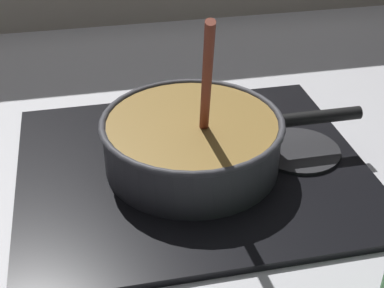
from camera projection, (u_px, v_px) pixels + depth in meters
The scene contains 5 objects.
ground at pixel (160, 220), 0.84m from camera, with size 2.40×1.60×0.04m, color #B7B7BC.
hob_plate at pixel (192, 168), 0.91m from camera, with size 0.56×0.48×0.01m, color black.
burner_ring at pixel (192, 163), 0.91m from camera, with size 0.20×0.20×0.01m, color #592D0C.
spare_burner at pixel (298, 151), 0.94m from camera, with size 0.14×0.14×0.01m, color #262628.
cooking_pan at pixel (193, 141), 0.89m from camera, with size 0.43×0.29×0.29m.
Camera 1 is at (-0.09, -0.64, 0.53)m, focal length 52.10 mm.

